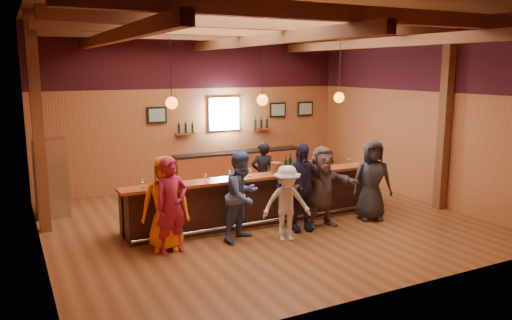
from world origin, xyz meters
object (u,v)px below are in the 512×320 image
(bar_counter, at_px, (260,197))
(customer_white, at_px, (287,203))
(stainless_fridge, at_px, (51,178))
(customer_dark, at_px, (372,180))
(bottle_a, at_px, (286,166))
(customer_denim, at_px, (242,196))
(bartender, at_px, (263,175))
(customer_navy, at_px, (301,187))
(back_bar_cabinet, at_px, (240,167))
(customer_brown, at_px, (322,186))
(ice_bucket, at_px, (276,168))
(customer_redvest, at_px, (171,206))
(customer_orange, at_px, (165,203))

(bar_counter, height_order, customer_white, customer_white)
(stainless_fridge, relative_size, customer_dark, 0.99)
(bottle_a, bearing_deg, customer_denim, -152.33)
(bartender, xyz_separation_m, bottle_a, (-0.05, -1.20, 0.44))
(bottle_a, bearing_deg, bar_counter, 155.36)
(customer_navy, relative_size, bartender, 1.16)
(customer_white, bearing_deg, customer_navy, 49.36)
(customer_white, distance_m, customer_navy, 0.71)
(back_bar_cabinet, xyz_separation_m, bottle_a, (-0.65, -3.81, 0.77))
(bottle_a, bearing_deg, customer_brown, -59.13)
(back_bar_cabinet, bearing_deg, bartender, -102.97)
(ice_bucket, bearing_deg, customer_redvest, -164.55)
(customer_redvest, bearing_deg, bartender, 20.53)
(customer_white, bearing_deg, bottle_a, 75.68)
(customer_navy, bearing_deg, customer_redvest, -168.92)
(back_bar_cabinet, relative_size, bottle_a, 11.58)
(bar_counter, distance_m, customer_redvest, 2.62)
(customer_brown, distance_m, bottle_a, 0.96)
(customer_navy, relative_size, bottle_a, 5.37)
(bar_counter, bearing_deg, customer_white, -95.38)
(stainless_fridge, xyz_separation_m, customer_redvest, (1.75, -3.51, -0.00))
(customer_denim, distance_m, bottle_a, 1.65)
(bar_counter, xyz_separation_m, customer_redvest, (-2.37, -1.06, 0.38))
(bar_counter, distance_m, back_bar_cabinet, 3.76)
(customer_redvest, relative_size, customer_dark, 0.99)
(back_bar_cabinet, relative_size, customer_orange, 2.24)
(bar_counter, height_order, stainless_fridge, stainless_fridge)
(bartender, bearing_deg, ice_bucket, 89.91)
(customer_redvest, xyz_separation_m, ice_bucket, (2.58, 0.71, 0.34))
(back_bar_cabinet, distance_m, customer_white, 5.16)
(back_bar_cabinet, xyz_separation_m, ice_bucket, (-0.97, -3.92, 0.76))
(customer_navy, xyz_separation_m, bottle_a, (0.09, 0.78, 0.32))
(customer_white, relative_size, customer_navy, 0.81)
(bar_counter, xyz_separation_m, customer_white, (-0.13, -1.41, 0.23))
(customer_orange, distance_m, customer_redvest, 0.23)
(customer_dark, bearing_deg, ice_bucket, -177.23)
(customer_redvest, bearing_deg, ice_bucket, 1.55)
(customer_redvest, relative_size, customer_white, 1.19)
(bar_counter, distance_m, customer_white, 1.44)
(stainless_fridge, height_order, customer_navy, customer_navy)
(customer_redvest, bearing_deg, customer_white, -22.83)
(customer_brown, xyz_separation_m, ice_bucket, (-0.77, 0.66, 0.35))
(customer_navy, height_order, ice_bucket, customer_navy)
(customer_dark, bearing_deg, bartender, 151.97)
(customer_orange, xyz_separation_m, customer_brown, (3.39, -0.17, -0.01))
(stainless_fridge, xyz_separation_m, customer_brown, (5.10, -3.46, -0.02))
(bar_counter, distance_m, customer_denim, 1.39)
(customer_redvest, xyz_separation_m, bartender, (2.95, 2.02, -0.10))
(customer_white, relative_size, ice_bucket, 6.07)
(customer_denim, xyz_separation_m, customer_white, (0.76, -0.42, -0.14))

